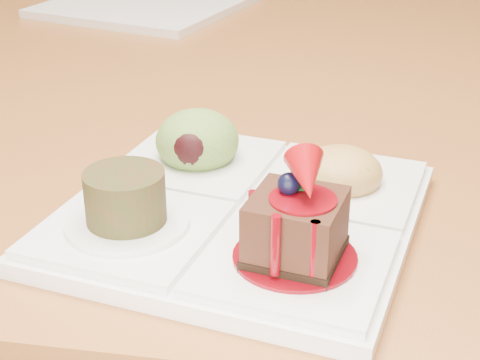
# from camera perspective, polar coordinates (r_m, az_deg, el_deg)

# --- Properties ---
(ground) EXTENTS (6.00, 6.00, 0.00)m
(ground) POSITION_cam_1_polar(r_m,az_deg,el_deg) (1.59, -2.09, -13.31)
(ground) COLOR #593719
(dining_table) EXTENTS (1.00, 1.80, 0.75)m
(dining_table) POSITION_cam_1_polar(r_m,az_deg,el_deg) (1.27, -2.60, 11.23)
(dining_table) COLOR #9C5D28
(dining_table) RESTS_ON ground
(sampler_plate) EXTENTS (0.28, 0.28, 0.09)m
(sampler_plate) POSITION_cam_1_polar(r_m,az_deg,el_deg) (0.52, -0.04, -1.40)
(sampler_plate) COLOR white
(sampler_plate) RESTS_ON dining_table
(second_plate) EXTENTS (0.33, 0.33, 0.01)m
(second_plate) POSITION_cam_1_polar(r_m,az_deg,el_deg) (1.16, -7.22, 13.35)
(second_plate) COLOR white
(second_plate) RESTS_ON dining_table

